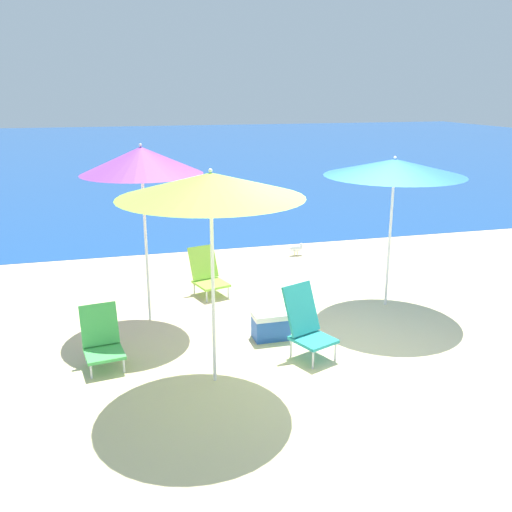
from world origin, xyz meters
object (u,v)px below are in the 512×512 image
beach_chair_lime (207,273)px  seagull (296,248)px  beach_umbrella_blue (395,168)px  cooler_box (271,325)px  beach_chair_teal (306,323)px  beach_umbrella_lime (211,186)px  beach_chair_green (102,339)px  beach_umbrella_purple (141,161)px

beach_chair_lime → seagull: size_ratio=2.61×
beach_umbrella_blue → cooler_box: 2.72m
beach_umbrella_blue → beach_chair_teal: size_ratio=2.57×
beach_umbrella_lime → beach_chair_lime: size_ratio=3.22×
beach_umbrella_lime → beach_chair_teal: (1.14, 0.32, -1.69)m
beach_chair_lime → cooler_box: beach_chair_lime is taller
beach_chair_teal → cooler_box: size_ratio=1.85×
beach_chair_teal → beach_chair_green: bearing=148.3°
beach_umbrella_purple → beach_chair_lime: beach_umbrella_purple is taller
beach_umbrella_purple → beach_umbrella_blue: (3.33, -0.33, -0.16)m
beach_chair_green → beach_chair_lime: bearing=43.7°
beach_umbrella_purple → beach_umbrella_lime: beach_umbrella_purple is taller
beach_umbrella_purple → beach_chair_lime: bearing=41.1°
beach_chair_green → beach_chair_lime: (1.56, 1.99, 0.01)m
beach_chair_green → cooler_box: bearing=-3.4°
beach_umbrella_purple → beach_umbrella_blue: 3.35m
beach_chair_teal → beach_chair_green: (-2.29, 0.38, -0.10)m
beach_chair_lime → beach_chair_teal: bearing=-89.5°
beach_umbrella_lime → beach_chair_green: (-1.14, 0.70, -1.78)m
beach_chair_lime → seagull: bearing=22.5°
beach_chair_teal → seagull: beach_chair_teal is taller
beach_umbrella_blue → beach_chair_lime: 3.12m
beach_umbrella_blue → seagull: 3.33m
beach_umbrella_blue → cooler_box: size_ratio=4.76×
beach_chair_green → seagull: size_ratio=2.48×
beach_chair_lime → cooler_box: 1.89m
beach_umbrella_lime → beach_chair_lime: 3.25m
cooler_box → seagull: bearing=66.1°
beach_umbrella_lime → beach_umbrella_blue: beach_umbrella_lime is taller
beach_umbrella_blue → beach_chair_teal: (-1.67, -1.23, -1.57)m
beach_chair_lime → beach_umbrella_blue: bearing=-42.1°
cooler_box → beach_umbrella_lime: bearing=-135.2°
beach_chair_teal → cooler_box: bearing=93.2°
cooler_box → seagull: size_ratio=1.66×
beach_umbrella_purple → beach_umbrella_lime: (0.52, -1.88, -0.04)m
beach_umbrella_lime → beach_chair_green: bearing=148.4°
beach_umbrella_purple → beach_chair_teal: 2.86m
beach_umbrella_purple → beach_umbrella_blue: bearing=-5.6°
beach_chair_teal → beach_chair_green: beach_chair_teal is taller
beach_chair_green → cooler_box: (2.02, 0.17, -0.13)m
beach_umbrella_lime → seagull: (2.40, 4.31, -1.95)m
seagull → beach_umbrella_lime: bearing=-119.1°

